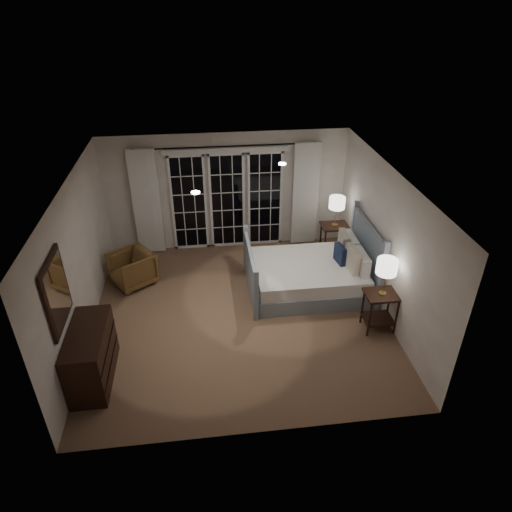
{
  "coord_description": "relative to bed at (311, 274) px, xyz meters",
  "views": [
    {
      "loc": [
        -0.5,
        -6.35,
        4.99
      ],
      "look_at": [
        0.32,
        0.17,
        1.05
      ],
      "focal_mm": 32.0,
      "sensor_mm": 36.0,
      "label": 1
    }
  ],
  "objects": [
    {
      "name": "curtain_right",
      "position": [
        0.23,
        1.79,
        0.82
      ],
      "size": [
        0.55,
        0.1,
        2.25
      ],
      "primitive_type": "cube",
      "color": "white",
      "rests_on": "curtain_rod"
    },
    {
      "name": "curtain_rod",
      "position": [
        -1.42,
        1.81,
        1.92
      ],
      "size": [
        3.5,
        0.03,
        0.03
      ],
      "primitive_type": "cylinder",
      "rotation": [
        0.0,
        1.57,
        0.0
      ],
      "color": "black",
      "rests_on": "wall_back"
    },
    {
      "name": "wall_front",
      "position": [
        -1.42,
        -3.09,
        0.92
      ],
      "size": [
        5.0,
        0.02,
        2.5
      ],
      "primitive_type": "cube",
      "color": "white",
      "rests_on": "floor"
    },
    {
      "name": "nightstand_left",
      "position": [
        0.85,
        -1.27,
        0.14
      ],
      "size": [
        0.54,
        0.43,
        0.7
      ],
      "color": "black",
      "rests_on": "floor"
    },
    {
      "name": "bed",
      "position": [
        0.0,
        0.0,
        0.0
      ],
      "size": [
        2.22,
        1.59,
        1.29
      ],
      "color": "gray",
      "rests_on": "floor"
    },
    {
      "name": "french_doors",
      "position": [
        -1.42,
        1.87,
        0.76
      ],
      "size": [
        2.5,
        0.04,
        2.2
      ],
      "color": "black",
      "rests_on": "wall_back"
    },
    {
      "name": "wall_back",
      "position": [
        -1.42,
        1.91,
        0.92
      ],
      "size": [
        5.0,
        0.02,
        2.5
      ],
      "primitive_type": "cube",
      "color": "white",
      "rests_on": "floor"
    },
    {
      "name": "dresser",
      "position": [
        -3.65,
        -1.84,
        0.11
      ],
      "size": [
        0.52,
        1.22,
        0.86
      ],
      "color": "black",
      "rests_on": "floor"
    },
    {
      "name": "curtain_left",
      "position": [
        -3.07,
        1.79,
        0.82
      ],
      "size": [
        0.55,
        0.1,
        2.25
      ],
      "primitive_type": "cube",
      "color": "white",
      "rests_on": "curtain_rod"
    },
    {
      "name": "lamp_left",
      "position": [
        0.85,
        -1.27,
        0.88
      ],
      "size": [
        0.33,
        0.33,
        0.64
      ],
      "color": "#AC9245",
      "rests_on": "nightstand_left"
    },
    {
      "name": "lamp_right",
      "position": [
        0.74,
        1.16,
        0.88
      ],
      "size": [
        0.32,
        0.32,
        0.62
      ],
      "color": "#AC9245",
      "rests_on": "nightstand_right"
    },
    {
      "name": "ceiling",
      "position": [
        -1.42,
        -0.59,
        2.17
      ],
      "size": [
        5.0,
        5.0,
        0.0
      ],
      "primitive_type": "plane",
      "rotation": [
        3.14,
        0.0,
        0.0
      ],
      "color": "silver",
      "rests_on": "wall_back"
    },
    {
      "name": "downlight_b",
      "position": [
        -2.02,
        -0.99,
        2.16
      ],
      "size": [
        0.12,
        0.12,
        0.01
      ],
      "primitive_type": "cylinder",
      "color": "white",
      "rests_on": "ceiling"
    },
    {
      "name": "floor",
      "position": [
        -1.42,
        -0.59,
        -0.33
      ],
      "size": [
        5.0,
        5.0,
        0.0
      ],
      "primitive_type": "plane",
      "color": "brown",
      "rests_on": "ground"
    },
    {
      "name": "wall_right",
      "position": [
        1.08,
        -0.59,
        0.92
      ],
      "size": [
        0.02,
        5.0,
        2.5
      ],
      "primitive_type": "cube",
      "color": "white",
      "rests_on": "floor"
    },
    {
      "name": "nightstand_right",
      "position": [
        0.74,
        1.16,
        0.15
      ],
      "size": [
        0.55,
        0.44,
        0.71
      ],
      "color": "black",
      "rests_on": "floor"
    },
    {
      "name": "downlight_a",
      "position": [
        -0.62,
        0.01,
        2.16
      ],
      "size": [
        0.12,
        0.12,
        0.01
      ],
      "primitive_type": "cylinder",
      "color": "white",
      "rests_on": "ceiling"
    },
    {
      "name": "wall_left",
      "position": [
        -3.92,
        -0.59,
        0.92
      ],
      "size": [
        0.02,
        5.0,
        2.5
      ],
      "primitive_type": "cube",
      "color": "white",
      "rests_on": "floor"
    },
    {
      "name": "armchair",
      "position": [
        -3.34,
        0.6,
        0.01
      ],
      "size": [
        1.01,
        1.01,
        0.67
      ],
      "primitive_type": "imported",
      "rotation": [
        0.0,
        0.0,
        -0.97
      ],
      "color": "brown",
      "rests_on": "floor"
    },
    {
      "name": "mirror",
      "position": [
        -3.88,
        -1.84,
        1.22
      ],
      "size": [
        0.05,
        0.85,
        1.0
      ],
      "color": "black",
      "rests_on": "wall_left"
    }
  ]
}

